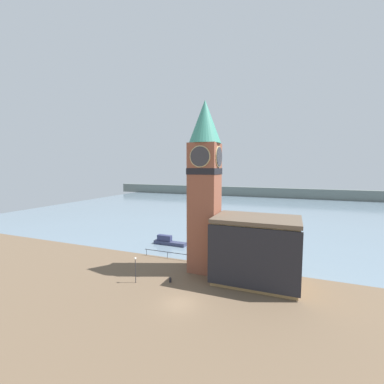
% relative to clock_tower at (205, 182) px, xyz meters
% --- Properties ---
extents(ground_plane, '(160.00, 160.00, 0.00)m').
position_rel_clock_tower_xyz_m(ground_plane, '(0.55, -10.33, -13.43)').
color(ground_plane, brown).
extents(water, '(160.00, 120.00, 0.00)m').
position_rel_clock_tower_xyz_m(water, '(0.55, 62.70, -13.43)').
color(water, slate).
rests_on(water, ground_plane).
extents(far_shoreline, '(180.00, 3.00, 5.00)m').
position_rel_clock_tower_xyz_m(far_shoreline, '(0.55, 102.70, -10.93)').
color(far_shoreline, slate).
rests_on(far_shoreline, water).
extents(pier_railing, '(8.93, 0.08, 1.09)m').
position_rel_clock_tower_xyz_m(pier_railing, '(-7.53, 2.45, -12.49)').
color(pier_railing, '#232328').
rests_on(pier_railing, ground_plane).
extents(clock_tower, '(4.72, 4.72, 25.29)m').
position_rel_clock_tower_xyz_m(clock_tower, '(0.00, 0.00, 0.00)').
color(clock_tower, brown).
rests_on(clock_tower, ground_plane).
extents(pier_building, '(11.34, 7.63, 8.93)m').
position_rel_clock_tower_xyz_m(pier_building, '(7.81, -1.30, -8.95)').
color(pier_building, '#A88451').
rests_on(pier_building, ground_plane).
extents(boat_near, '(6.85, 1.65, 1.85)m').
position_rel_clock_tower_xyz_m(boat_near, '(-10.96, 9.49, -12.77)').
color(boat_near, '#333856').
rests_on(boat_near, water).
extents(mooring_bollard_near, '(0.34, 0.34, 0.68)m').
position_rel_clock_tower_xyz_m(mooring_bollard_near, '(-2.93, -5.77, -13.07)').
color(mooring_bollard_near, black).
rests_on(mooring_bollard_near, ground_plane).
extents(lamp_post, '(0.32, 0.32, 3.53)m').
position_rel_clock_tower_xyz_m(lamp_post, '(-7.23, -7.63, -10.93)').
color(lamp_post, '#2D2D33').
rests_on(lamp_post, ground_plane).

